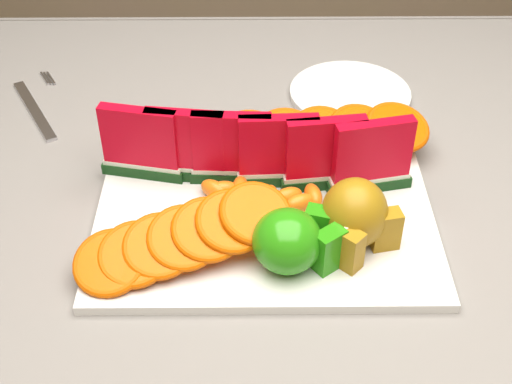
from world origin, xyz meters
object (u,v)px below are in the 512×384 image
Objects in this scene: apple_cluster at (294,241)px; platter at (265,215)px; side_plate at (350,94)px; fork at (36,107)px; pear_cluster at (356,216)px.

platter is at bearing 109.09° from apple_cluster.
side_plate is at bearing 73.94° from apple_cluster.
fork is at bearing 137.58° from apple_cluster.
platter is 0.30m from side_plate.
side_plate is (0.13, 0.27, -0.00)m from platter.
pear_cluster is 0.45× the size of side_plate.
fork is at bearing 145.40° from pear_cluster.
apple_cluster is 0.46× the size of side_plate.
pear_cluster is (0.07, 0.03, 0.01)m from apple_cluster.
side_plate is at bearing 3.53° from fork.
platter is 3.64× the size of apple_cluster.
platter is 1.69× the size of side_plate.
pear_cluster is at bearing -28.06° from platter.
platter reaches higher than fork.
side_plate is (0.03, 0.32, -0.05)m from pear_cluster.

